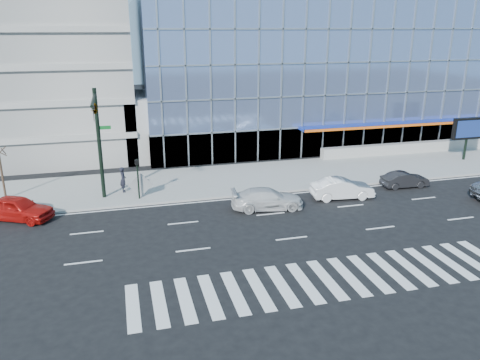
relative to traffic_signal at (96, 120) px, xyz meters
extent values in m
plane|color=black|center=(11.00, -4.57, -6.16)|extent=(160.00, 160.00, 0.00)
cube|color=gray|center=(11.00, 3.43, -6.09)|extent=(120.00, 8.00, 0.15)
cube|color=#6B82B3|center=(25.00, 21.43, 1.34)|extent=(42.00, 26.00, 15.00)
cube|color=gray|center=(-9.00, 21.43, 3.84)|extent=(24.00, 24.00, 20.00)
cube|color=gray|center=(5.00, 13.43, -3.16)|extent=(6.00, 8.00, 6.00)
cube|color=gray|center=(35.00, 7.03, -5.51)|extent=(30.00, 0.80, 1.00)
cylinder|color=black|center=(0.00, 1.43, -2.01)|extent=(0.28, 0.28, 8.00)
cylinder|color=black|center=(0.00, -1.37, 1.59)|extent=(0.18, 5.60, 0.18)
imported|color=black|center=(0.00, -2.77, 0.99)|extent=(0.18, 0.22, 1.10)
imported|color=black|center=(0.00, -0.57, 0.99)|extent=(0.48, 2.24, 0.90)
cube|color=#0C591E|center=(0.45, 1.43, -0.81)|extent=(0.90, 0.05, 0.25)
cylinder|color=black|center=(2.50, 0.43, -4.51)|extent=(0.12, 0.12, 3.00)
cube|color=black|center=(2.50, 0.28, -3.21)|extent=(0.30, 0.25, 0.35)
cylinder|color=black|center=(33.00, 3.43, -5.01)|extent=(0.24, 0.24, 2.00)
cube|color=black|center=(33.00, 3.43, -3.01)|extent=(3.20, 0.40, 2.00)
cube|color=#0C193F|center=(33.00, 3.21, -3.01)|extent=(2.80, 0.02, 1.60)
cylinder|color=#332319|center=(-7.00, 2.93, -3.91)|extent=(0.16, 0.16, 4.20)
imported|color=silver|center=(11.08, -3.53, -5.43)|extent=(5.24, 2.62, 1.46)
imported|color=silver|center=(17.08, -2.96, -5.40)|extent=(4.77, 2.08, 1.52)
imported|color=black|center=(23.08, -1.89, -5.55)|extent=(3.80, 1.45, 1.24)
imported|color=#AF110D|center=(-5.46, -1.21, -5.36)|extent=(5.07, 3.82, 1.61)
imported|color=black|center=(1.44, 2.28, -5.04)|extent=(0.53, 0.75, 1.95)
cube|color=#9D9D9D|center=(2.65, 0.79, -5.10)|extent=(1.84, 0.15, 1.84)
camera|label=1|loc=(1.41, -32.64, 5.95)|focal=35.00mm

